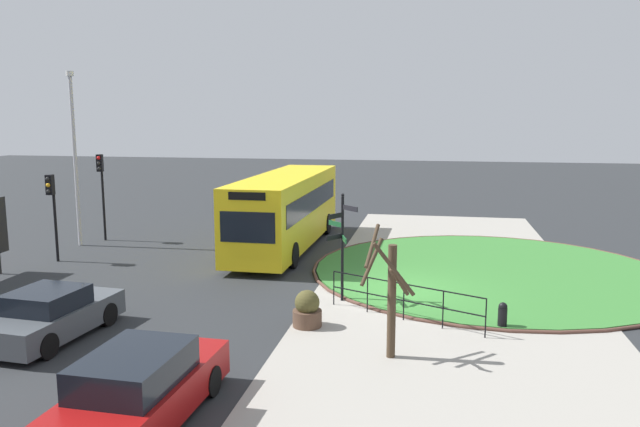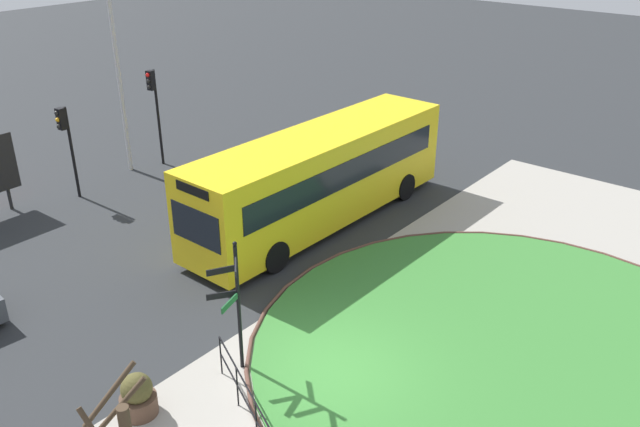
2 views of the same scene
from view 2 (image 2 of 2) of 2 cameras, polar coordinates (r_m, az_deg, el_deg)
The scene contains 11 objects.
ground at distance 16.05m, azimuth 0.99°, elevation -13.71°, with size 120.00×120.00×0.00m, color #282B2D.
sidewalk_paving at distance 15.36m, azimuth 5.76°, elevation -15.98°, with size 32.00×8.86×0.02m, color #9E998E.
grass_island at distance 17.22m, azimuth 16.46°, elevation -11.63°, with size 12.91×12.91×0.10m, color #387A33.
grass_kerb_ring at distance 17.22m, azimuth 16.46°, elevation -11.62°, with size 13.22×13.22×0.11m, color brown.
signpost_directional at distance 15.17m, azimuth -7.36°, elevation -7.20°, with size 1.18×1.04×3.41m.
railing_grass_edge at distance 14.02m, azimuth -5.54°, elevation -17.05°, with size 2.10×4.38×1.09m.
bus_yellow at distance 22.27m, azimuth 0.07°, elevation 3.29°, with size 10.90×2.65×3.21m.
traffic_light_near at distance 27.87m, azimuth -14.14°, elevation 9.74°, with size 0.48×0.31×4.01m.
traffic_light_far at distance 25.57m, azimuth -21.11°, elevation 6.53°, with size 0.49×0.28×3.49m.
lamppost_tall at distance 27.38m, azimuth -17.01°, elevation 11.69°, with size 0.32×0.32×7.64m.
planter_near_signpost at distance 15.26m, azimuth -15.45°, elevation -14.98°, with size 0.81×0.81×1.04m.
Camera 2 is at (-9.76, -7.70, 10.16)m, focal length 37.10 mm.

